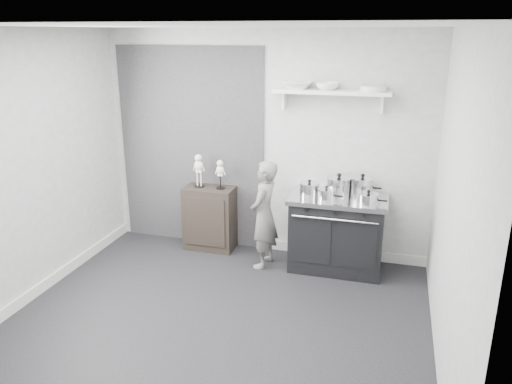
% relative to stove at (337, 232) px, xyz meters
% --- Properties ---
extents(ground, '(4.00, 4.00, 0.00)m').
position_rel_stove_xyz_m(ground, '(-0.96, -1.48, -0.44)').
color(ground, black).
rests_on(ground, ground).
extents(room_shell, '(4.02, 3.62, 2.71)m').
position_rel_stove_xyz_m(room_shell, '(-1.05, -1.33, 1.20)').
color(room_shell, '#A1A19F').
rests_on(room_shell, ground).
extents(wall_shelf, '(1.30, 0.26, 0.24)m').
position_rel_stove_xyz_m(wall_shelf, '(-0.16, 0.20, 1.57)').
color(wall_shelf, white).
rests_on(wall_shelf, room_shell).
extents(stove, '(1.10, 0.68, 0.88)m').
position_rel_stove_xyz_m(stove, '(0.00, 0.00, 0.00)').
color(stove, black).
rests_on(stove, ground).
extents(side_cabinet, '(0.62, 0.36, 0.81)m').
position_rel_stove_xyz_m(side_cabinet, '(-1.61, 0.13, -0.04)').
color(side_cabinet, black).
rests_on(side_cabinet, ground).
extents(child, '(0.36, 0.50, 1.28)m').
position_rel_stove_xyz_m(child, '(-0.83, -0.18, 0.20)').
color(child, slate).
rests_on(child, ground).
extents(pot_front_left, '(0.31, 0.22, 0.20)m').
position_rel_stove_xyz_m(pot_front_left, '(-0.33, -0.08, 0.52)').
color(pot_front_left, silver).
rests_on(pot_front_left, stove).
extents(pot_back_left, '(0.38, 0.29, 0.24)m').
position_rel_stove_xyz_m(pot_back_left, '(-0.02, 0.14, 0.53)').
color(pot_back_left, silver).
rests_on(pot_back_left, stove).
extents(pot_back_right, '(0.35, 0.26, 0.25)m').
position_rel_stove_xyz_m(pot_back_right, '(0.24, 0.12, 0.54)').
color(pot_back_right, silver).
rests_on(pot_back_right, stove).
extents(pot_front_right, '(0.32, 0.23, 0.16)m').
position_rel_stove_xyz_m(pot_front_right, '(0.33, -0.18, 0.50)').
color(pot_front_right, silver).
rests_on(pot_front_right, stove).
extents(pot_front_center, '(0.29, 0.20, 0.17)m').
position_rel_stove_xyz_m(pot_front_center, '(-0.12, -0.17, 0.50)').
color(pot_front_center, silver).
rests_on(pot_front_center, stove).
extents(skeleton_full, '(0.13, 0.09, 0.48)m').
position_rel_stove_xyz_m(skeleton_full, '(-1.74, 0.13, 0.60)').
color(skeleton_full, silver).
rests_on(skeleton_full, side_cabinet).
extents(skeleton_torso, '(0.12, 0.07, 0.42)m').
position_rel_stove_xyz_m(skeleton_torso, '(-1.46, 0.13, 0.57)').
color(skeleton_torso, silver).
rests_on(skeleton_torso, side_cabinet).
extents(bowl_large, '(0.34, 0.34, 0.08)m').
position_rel_stove_xyz_m(bowl_large, '(-0.55, 0.19, 1.64)').
color(bowl_large, white).
rests_on(bowl_large, wall_shelf).
extents(bowl_small, '(0.26, 0.26, 0.08)m').
position_rel_stove_xyz_m(bowl_small, '(-0.21, 0.19, 1.64)').
color(bowl_small, white).
rests_on(bowl_small, wall_shelf).
extents(plate_stack, '(0.29, 0.29, 0.06)m').
position_rel_stove_xyz_m(plate_stack, '(0.29, 0.19, 1.63)').
color(plate_stack, silver).
rests_on(plate_stack, wall_shelf).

